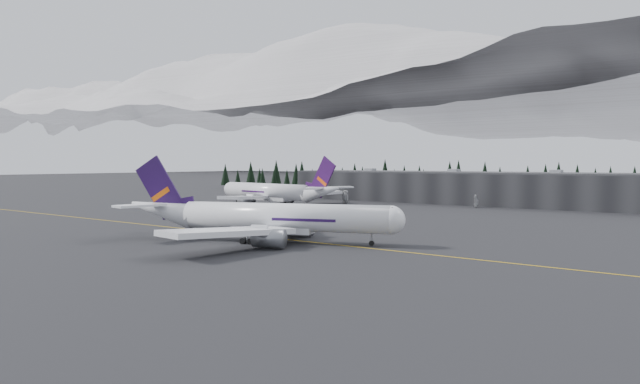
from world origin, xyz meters
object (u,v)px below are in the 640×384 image
Objects in this scene: terminal at (477,188)px; jet_parked at (276,192)px; jet_main at (261,217)px; gse_vehicle_a at (346,202)px; gse_vehicle_b at (476,205)px.

terminal is 80.25m from jet_parked.
jet_main reaches higher than gse_vehicle_a.
jet_parked is at bearing -134.20° from terminal.
terminal is 30.23× the size of gse_vehicle_a.
jet_parked is at bearing -81.21° from gse_vehicle_b.
jet_parked is (-55.94, -57.53, -1.04)m from terminal.
terminal is 21.05m from gse_vehicle_b.
jet_main is at bearing -66.61° from gse_vehicle_a.
jet_main is 0.93× the size of jet_parked.
jet_parked is 74.07m from gse_vehicle_b.
jet_parked is at bearing -118.58° from gse_vehicle_a.
jet_main is 12.62× the size of gse_vehicle_b.
terminal is 52.78m from gse_vehicle_a.
jet_parked is 13.54× the size of gse_vehicle_b.
gse_vehicle_b is at bearing 11.79° from gse_vehicle_a.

